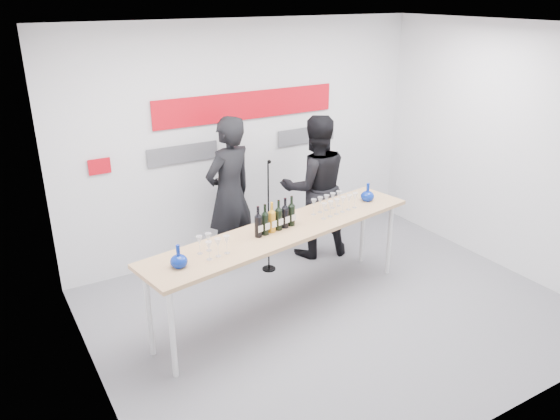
{
  "coord_description": "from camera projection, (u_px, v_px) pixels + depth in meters",
  "views": [
    {
      "loc": [
        -3.15,
        -4.15,
        3.3
      ],
      "look_at": [
        -0.43,
        0.44,
        1.15
      ],
      "focal_mm": 35.0,
      "sensor_mm": 36.0,
      "label": 1
    }
  ],
  "objects": [
    {
      "name": "presenter_right",
      "position": [
        315.0,
        187.0,
        7.04
      ],
      "size": [
        1.06,
        0.92,
        1.88
      ],
      "primitive_type": "imported",
      "rotation": [
        0.0,
        0.0,
        2.88
      ],
      "color": "black",
      "rests_on": "ground"
    },
    {
      "name": "decanter_right",
      "position": [
        368.0,
        192.0,
        6.45
      ],
      "size": [
        0.16,
        0.16,
        0.21
      ],
      "primitive_type": null,
      "color": "navy",
      "rests_on": "tasting_table"
    },
    {
      "name": "signage",
      "position": [
        244.0,
        117.0,
        6.9
      ],
      "size": [
        3.38,
        0.02,
        0.79
      ],
      "color": "red",
      "rests_on": "back_wall"
    },
    {
      "name": "mic_stand",
      "position": [
        269.0,
        238.0,
        6.77
      ],
      "size": [
        0.17,
        0.17,
        1.46
      ],
      "rotation": [
        0.0,
        0.0,
        0.44
      ],
      "color": "black",
      "rests_on": "ground"
    },
    {
      "name": "wine_bottles",
      "position": [
        275.0,
        216.0,
        5.61
      ],
      "size": [
        0.53,
        0.16,
        0.33
      ],
      "rotation": [
        0.0,
        0.0,
        0.17
      ],
      "color": "black",
      "rests_on": "tasting_table"
    },
    {
      "name": "ground",
      "position": [
        334.0,
        311.0,
        6.03
      ],
      "size": [
        5.0,
        5.0,
        0.0
      ],
      "primitive_type": "plane",
      "color": "slate",
      "rests_on": "ground"
    },
    {
      "name": "glasses_left",
      "position": [
        212.0,
        246.0,
        5.13
      ],
      "size": [
        0.29,
        0.24,
        0.18
      ],
      "color": "silver",
      "rests_on": "tasting_table"
    },
    {
      "name": "back_wall",
      "position": [
        247.0,
        140.0,
        7.07
      ],
      "size": [
        5.0,
        0.04,
        3.0
      ],
      "primitive_type": "cube",
      "color": "silver",
      "rests_on": "ground"
    },
    {
      "name": "presenter_left",
      "position": [
        229.0,
        194.0,
        6.7
      ],
      "size": [
        0.82,
        0.66,
        1.95
      ],
      "primitive_type": "imported",
      "rotation": [
        0.0,
        0.0,
        3.45
      ],
      "color": "black",
      "rests_on": "ground"
    },
    {
      "name": "tasting_table",
      "position": [
        285.0,
        235.0,
        5.76
      ],
      "size": [
        3.31,
        1.2,
        0.98
      ],
      "rotation": [
        0.0,
        0.0,
        0.17
      ],
      "color": "tan",
      "rests_on": "ground"
    },
    {
      "name": "decanter_left",
      "position": [
        178.0,
        256.0,
        4.9
      ],
      "size": [
        0.16,
        0.16,
        0.21
      ],
      "primitive_type": null,
      "color": "navy",
      "rests_on": "tasting_table"
    },
    {
      "name": "glasses_right",
      "position": [
        334.0,
        204.0,
        6.13
      ],
      "size": [
        0.58,
        0.29,
        0.18
      ],
      "color": "silver",
      "rests_on": "tasting_table"
    }
  ]
}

